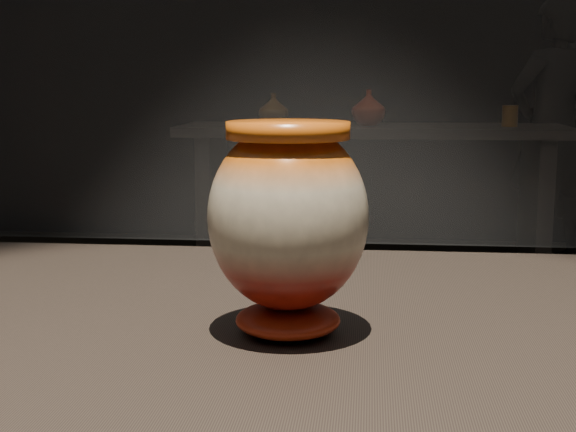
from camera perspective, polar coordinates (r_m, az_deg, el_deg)
name	(u,v)px	position (r m, az deg, el deg)	size (l,w,h in m)	color
main_vase	(288,220)	(0.74, 0.00, -0.28)	(0.16, 0.16, 0.20)	maroon
back_shelf	(371,176)	(4.24, 5.93, 2.87)	(2.00, 0.60, 0.90)	black
back_vase_left	(274,109)	(4.24, -1.04, 7.60)	(0.16, 0.16, 0.16)	brown
back_vase_mid	(369,108)	(4.21, 5.75, 7.68)	(0.18, 0.18, 0.18)	maroon
back_vase_right	(510,116)	(4.24, 15.50, 6.87)	(0.08, 0.08, 0.11)	brown
visitor	(551,132)	(5.14, 18.23, 5.70)	(0.60, 0.39, 1.64)	black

